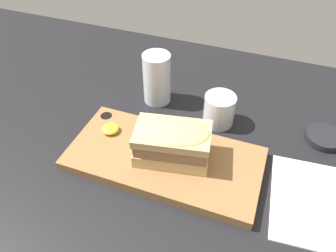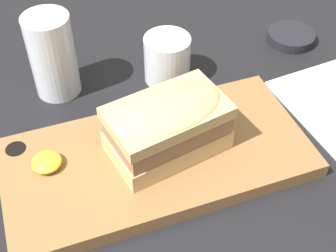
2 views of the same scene
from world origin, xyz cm
name	(u,v)px [view 1 (image 1 of 2)]	position (x,y,z in cm)	size (l,w,h in cm)	color
dining_table	(146,170)	(0.00, 0.00, 1.00)	(183.76, 104.92, 2.00)	black
serving_board	(164,159)	(2.83, 2.56, 3.05)	(38.43, 18.55, 2.15)	olive
sandwich	(172,141)	(4.47, 2.91, 8.36)	(15.62, 11.07, 7.92)	tan
mustard_dollop	(110,129)	(-10.37, 5.01, 4.83)	(3.69, 3.69, 1.47)	yellow
water_glass	(157,81)	(-6.15, 21.36, 7.42)	(6.56, 6.56, 12.51)	silver
wine_glass	(219,111)	(10.04, 18.37, 5.31)	(6.97, 6.97, 7.22)	silver
napkin	(324,205)	(33.47, 2.97, 2.20)	(19.98, 20.75, 0.40)	white
condiment_dish	(324,137)	(33.07, 20.58, 2.79)	(7.96, 7.96, 1.59)	black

